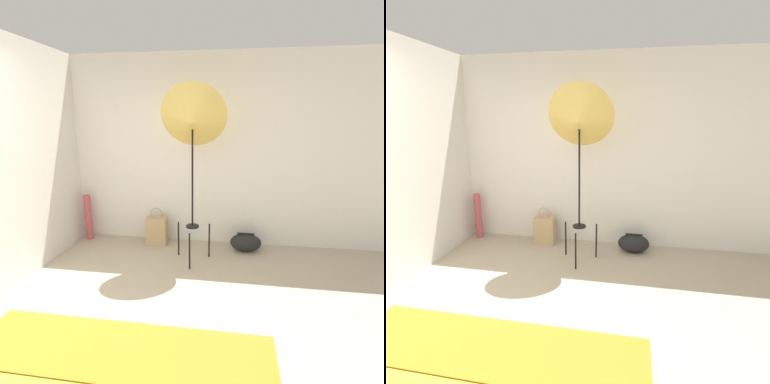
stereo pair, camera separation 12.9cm
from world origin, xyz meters
The scene contains 7 objects.
ground_plane centered at (0.00, 0.00, 0.00)m, with size 14.00×14.00×0.00m, color tan.
wall_back centered at (0.00, 2.53, 1.30)m, with size 8.00×0.05×2.60m.
wall_side_left centered at (-1.45, 1.00, 1.30)m, with size 0.05×8.00×2.60m.
photo_umbrella centered at (0.35, 1.88, 1.74)m, with size 0.79×0.50×2.16m.
tote_bag centered at (-0.23, 2.31, 0.20)m, with size 0.28×0.18×0.54m.
duffel_bag centered at (1.03, 2.25, 0.12)m, with size 0.42×0.25×0.26m.
paper_roll centered at (-1.27, 2.34, 0.34)m, with size 0.10×0.10×0.67m.
Camera 2 is at (0.98, -1.55, 1.80)m, focal length 28.00 mm.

